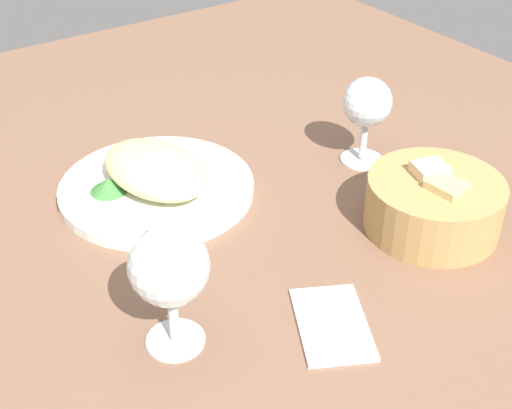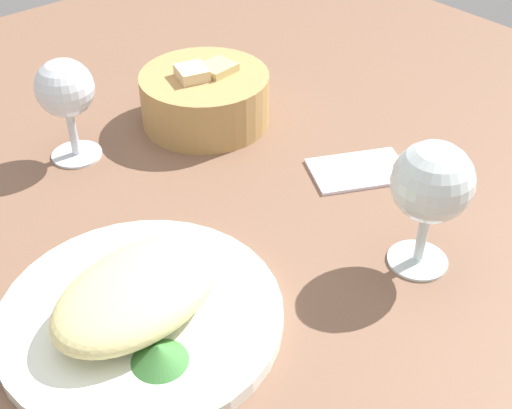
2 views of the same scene
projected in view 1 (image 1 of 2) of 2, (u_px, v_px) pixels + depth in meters
The scene contains 8 objects.
ground_plane at pixel (223, 231), 85.31cm from camera, with size 140.00×140.00×2.00cm, color brown.
plate at pixel (157, 188), 90.29cm from camera, with size 25.32×25.32×1.40cm, color white.
omelette at pixel (155, 169), 88.65cm from camera, with size 16.61×10.78×4.41cm, color beige.
lettuce_garnish at pixel (108, 185), 87.97cm from camera, with size 4.80×4.80×1.77cm, color #3B7C38.
bread_basket at pixel (434, 204), 82.47cm from camera, with size 16.18×16.18×7.96cm.
wine_glass_near at pixel (169, 270), 63.44cm from camera, with size 7.65×7.65×13.48cm.
wine_glass_far at pixel (367, 106), 92.71cm from camera, with size 6.71×6.71×12.40cm.
folded_napkin at pixel (334, 321), 70.37cm from camera, with size 11.00×7.00×0.80cm, color white.
Camera 1 is at (58.82, -35.24, 50.03)cm, focal length 48.64 mm.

